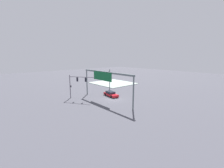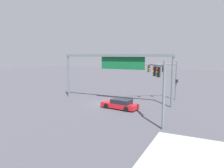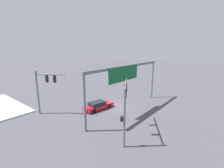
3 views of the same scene
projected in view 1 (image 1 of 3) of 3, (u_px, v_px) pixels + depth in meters
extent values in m
plane|color=#494952|center=(113.00, 99.00, 35.45)|extent=(160.10, 160.10, 0.00)
cube|color=#A0B3A7|center=(113.00, 83.00, 56.40)|extent=(14.23, 12.95, 0.15)
cylinder|color=slate|center=(110.00, 79.00, 45.65)|extent=(0.24, 0.24, 6.08)
cylinder|color=slate|center=(108.00, 72.00, 43.27)|extent=(2.38, 3.47, 0.18)
cube|color=black|center=(108.00, 74.00, 43.87)|extent=(0.39, 0.41, 0.95)
cylinder|color=red|center=(109.00, 73.00, 43.78)|extent=(0.16, 0.20, 0.20)
cylinder|color=orange|center=(109.00, 74.00, 43.83)|extent=(0.16, 0.20, 0.20)
cylinder|color=green|center=(109.00, 75.00, 43.88)|extent=(0.16, 0.20, 0.20)
cube|color=black|center=(107.00, 74.00, 42.85)|extent=(0.39, 0.41, 0.95)
cylinder|color=red|center=(108.00, 73.00, 42.76)|extent=(0.16, 0.20, 0.20)
cylinder|color=orange|center=(108.00, 74.00, 42.81)|extent=(0.16, 0.20, 0.20)
cylinder|color=green|center=(108.00, 75.00, 42.87)|extent=(0.16, 0.20, 0.20)
cylinder|color=slate|center=(70.00, 87.00, 35.99)|extent=(0.20, 0.20, 5.62)
cylinder|color=slate|center=(82.00, 77.00, 34.74)|extent=(5.30, 3.57, 0.15)
cube|color=black|center=(77.00, 79.00, 35.14)|extent=(0.41, 0.39, 0.95)
cylinder|color=red|center=(78.00, 78.00, 35.24)|extent=(0.20, 0.16, 0.20)
cylinder|color=orange|center=(78.00, 79.00, 35.29)|extent=(0.20, 0.16, 0.20)
cylinder|color=green|center=(78.00, 81.00, 35.35)|extent=(0.20, 0.16, 0.20)
cube|color=black|center=(86.00, 80.00, 34.59)|extent=(0.41, 0.39, 0.95)
cylinder|color=red|center=(86.00, 78.00, 34.69)|extent=(0.20, 0.16, 0.20)
cylinder|color=orange|center=(86.00, 80.00, 34.74)|extent=(0.20, 0.16, 0.20)
cylinder|color=green|center=(86.00, 81.00, 34.80)|extent=(0.20, 0.16, 0.20)
cube|color=black|center=(71.00, 86.00, 36.21)|extent=(0.38, 0.37, 0.44)
cylinder|color=slate|center=(133.00, 94.00, 27.64)|extent=(0.28, 0.28, 6.32)
cylinder|color=slate|center=(87.00, 83.00, 39.39)|extent=(0.28, 0.28, 6.32)
cube|color=slate|center=(106.00, 72.00, 32.91)|extent=(16.34, 0.35, 0.35)
cube|color=#105B2F|center=(102.00, 76.00, 33.75)|extent=(6.43, 0.08, 1.95)
cube|color=red|center=(111.00, 95.00, 38.01)|extent=(4.79, 2.33, 0.55)
cube|color=black|center=(110.00, 92.00, 38.14)|extent=(2.58, 1.82, 0.50)
cylinder|color=black|center=(117.00, 96.00, 37.29)|extent=(0.66, 0.31, 0.64)
cylinder|color=black|center=(111.00, 97.00, 36.44)|extent=(0.66, 0.31, 0.64)
cylinder|color=black|center=(111.00, 93.00, 39.63)|extent=(0.66, 0.31, 0.64)
cylinder|color=black|center=(105.00, 94.00, 38.78)|extent=(0.66, 0.31, 0.64)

